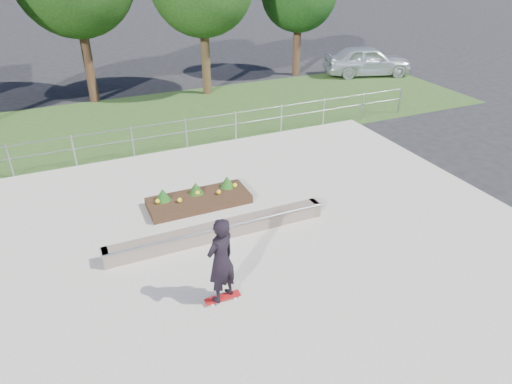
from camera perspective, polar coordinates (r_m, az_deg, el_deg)
ground at (r=11.55m, az=2.14°, el=-8.29°), size 120.00×120.00×0.00m
grass_verge at (r=20.86m, az=-11.32°, el=8.87°), size 30.00×8.00×0.02m
concrete_slab at (r=11.53m, az=2.14°, el=-8.17°), size 15.00×15.00×0.06m
fence at (r=17.40m, az=-8.75°, el=7.69°), size 20.06×0.06×1.20m
grind_ledge at (r=12.12m, az=-4.64°, el=-4.83°), size 6.00×0.44×0.43m
planter_bed at (r=13.71m, az=-7.22°, el=-0.75°), size 3.00×1.20×0.61m
skateboarder at (r=9.63m, az=-4.41°, el=-8.54°), size 0.87×0.75×2.09m
parked_car at (r=28.33m, az=13.76°, el=15.67°), size 5.33×3.40×1.69m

